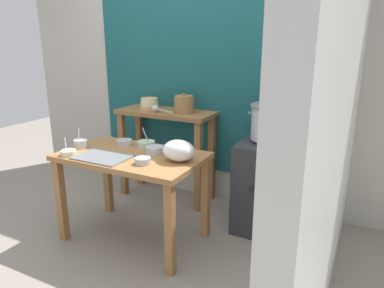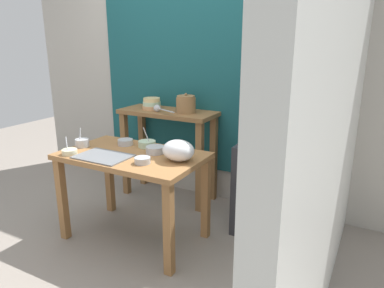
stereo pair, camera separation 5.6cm
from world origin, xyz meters
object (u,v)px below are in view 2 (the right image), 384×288
prep_bowl_1 (82,142)px  prep_bowl_3 (147,144)px  steamer_pot (277,122)px  prep_bowl_0 (155,149)px  clay_pot (186,104)px  wide_pan (308,148)px  ladle (158,108)px  back_shelf_table (168,133)px  stove_block (277,186)px  bowl_stack_enamel (152,104)px  prep_bowl_5 (125,142)px  prep_bowl_2 (142,160)px  plastic_bag (178,150)px  serving_tray (103,156)px  prep_table (133,167)px  prep_bowl_4 (69,152)px

prep_bowl_1 → prep_bowl_3: (0.47, 0.24, -0.01)m
steamer_pot → prep_bowl_3: steamer_pot is taller
steamer_pot → prep_bowl_3: size_ratio=2.75×
prep_bowl_0 → prep_bowl_1: 0.64m
steamer_pot → prep_bowl_0: bearing=-141.6°
clay_pot → prep_bowl_1: clay_pot is taller
clay_pot → wide_pan: (1.20, -0.31, -0.18)m
steamer_pot → ladle: bearing=179.9°
back_shelf_table → stove_block: size_ratio=1.23×
ladle → wide_pan: ladle is taller
bowl_stack_enamel → prep_bowl_5: bowl_stack_enamel is taller
prep_bowl_0 → steamer_pot: bearing=38.4°
prep_bowl_2 → prep_bowl_3: bearing=120.7°
ladle → plastic_bag: size_ratio=1.20×
back_shelf_table → prep_bowl_3: 0.65m
back_shelf_table → serving_tray: size_ratio=2.40×
prep_table → prep_bowl_0: prep_bowl_0 is taller
stove_block → prep_bowl_1: prep_bowl_1 is taller
plastic_bag → clay_pot: bearing=115.7°
clay_pot → plastic_bag: (0.38, -0.79, -0.18)m
serving_tray → plastic_bag: 0.58m
prep_bowl_3 → prep_bowl_0: bearing=-34.8°
prep_bowl_3 → prep_bowl_5: prep_bowl_3 is taller
prep_bowl_4 → prep_bowl_5: bearing=62.3°
steamer_pot → prep_bowl_1: size_ratio=3.10×
back_shelf_table → bowl_stack_enamel: size_ratio=5.14×
prep_bowl_2 → prep_bowl_5: bearing=142.1°
clay_pot → prep_bowl_2: 1.01m
bowl_stack_enamel → serving_tray: bowl_stack_enamel is taller
plastic_bag → prep_bowl_5: (-0.59, 0.14, -0.05)m
back_shelf_table → steamer_pot: steamer_pot is taller
bowl_stack_enamel → ladle: bowl_stack_enamel is taller
back_shelf_table → steamer_pot: (1.11, -0.11, 0.24)m
plastic_bag → bowl_stack_enamel: bearing=134.3°
bowl_stack_enamel → prep_bowl_4: (-0.04, -1.06, -0.21)m
plastic_bag → prep_table: bearing=-176.2°
serving_tray → back_shelf_table: bearing=92.8°
prep_bowl_4 → plastic_bag: bearing=18.5°
prep_bowl_1 → ladle: bearing=71.9°
prep_table → prep_bowl_3: 0.24m
prep_table → bowl_stack_enamel: 0.96m
steamer_pot → prep_bowl_4: bearing=-144.4°
prep_table → stove_block: stove_block is taller
bowl_stack_enamel → wide_pan: (1.58, -0.31, -0.15)m
prep_bowl_1 → clay_pot: bearing=60.3°
clay_pot → prep_bowl_0: 0.77m
stove_block → serving_tray: (-1.10, -0.86, 0.34)m
serving_tray → prep_table: bearing=51.1°
stove_block → steamer_pot: bearing=153.4°
serving_tray → prep_bowl_2: (0.34, 0.02, 0.02)m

